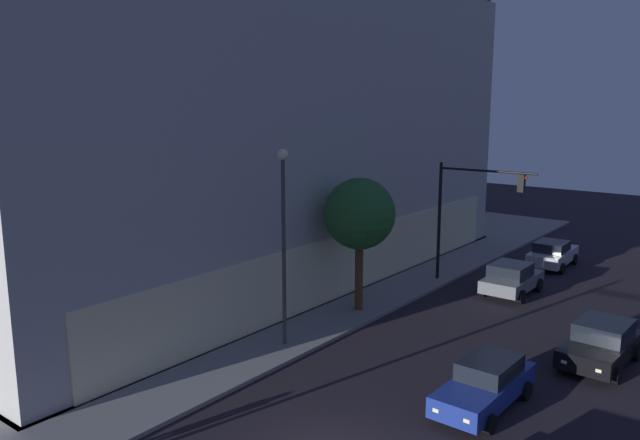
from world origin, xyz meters
name	(u,v)px	position (x,y,z in m)	size (l,w,h in m)	color
modern_building	(199,112)	(13.00, 19.49, 9.28)	(34.85, 22.36, 18.71)	#4C4C51
traffic_light_far_corner	(468,202)	(18.41, 4.55, 4.61)	(0.45, 5.27, 6.50)	black
street_lamp_sidewalk	(284,224)	(5.82, 6.61, 5.16)	(0.44, 0.44, 7.97)	#3F3F3F
sidewalk_tree	(360,214)	(11.24, 6.65, 4.75)	(3.35, 3.35, 6.32)	#56361E
car_blue	(486,384)	(6.04, -1.98, 0.80)	(4.70, 2.03, 1.59)	navy
car_black	(601,343)	(12.00, -4.06, 0.83)	(4.43, 2.36, 1.64)	black
car_grey	(511,278)	(18.42, 1.96, 0.86)	(4.14, 2.22, 1.69)	slate
car_silver	(552,254)	(25.30, 2.08, 0.81)	(4.44, 2.21, 1.60)	#B7BABF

